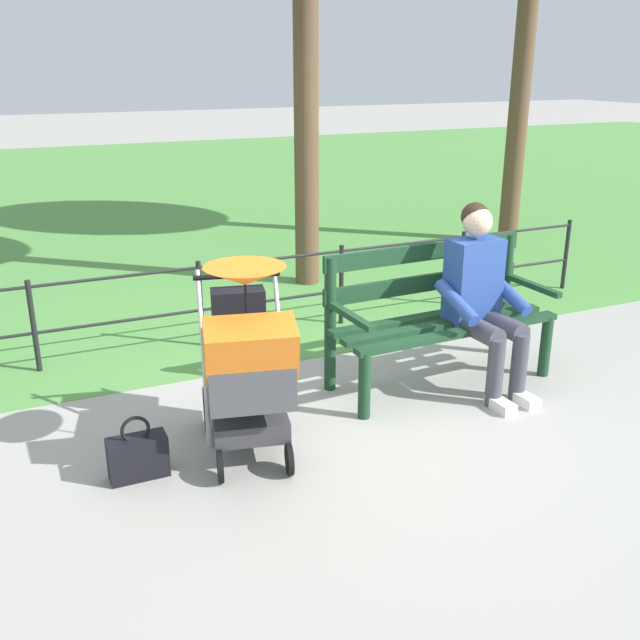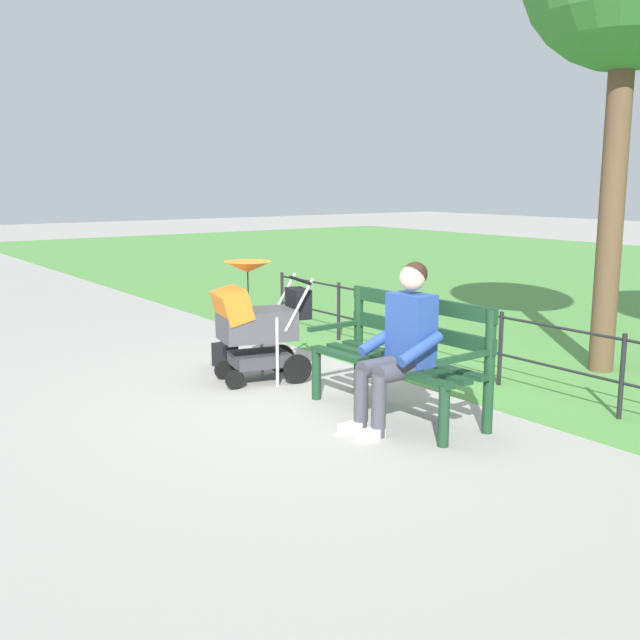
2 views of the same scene
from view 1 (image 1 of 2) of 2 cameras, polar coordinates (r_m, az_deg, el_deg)
The scene contains 7 objects.
ground_plane at distance 4.89m, azimuth 2.43°, elevation -6.52°, with size 60.00×60.00×0.00m, color #9E9B93.
grass_lawn at distance 13.03m, azimuth -15.50°, elevation 9.57°, with size 40.00×16.00×0.01m, color #518E42.
park_bench at distance 5.12m, azimuth 9.16°, elevation 0.86°, with size 1.62×0.65×0.96m.
person_on_bench at distance 5.02m, azimuth 12.69°, elevation 2.06°, with size 0.54×0.74×1.28m.
stroller at distance 4.06m, azimuth -5.81°, elevation -3.08°, with size 0.68×0.97×1.15m.
handbag at distance 4.14m, azimuth -14.18°, elevation -10.36°, with size 0.32×0.14×0.37m.
park_fence at distance 5.94m, azimuth -3.68°, elevation 2.63°, with size 6.24×0.04×0.70m.
Camera 1 is at (2.00, 3.90, 2.17)m, focal length 40.55 mm.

